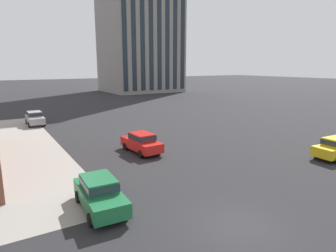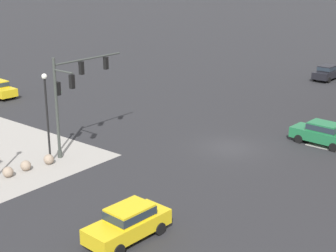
{
  "view_description": "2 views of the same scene",
  "coord_description": "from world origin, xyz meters",
  "px_view_note": "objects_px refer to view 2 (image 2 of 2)",
  "views": [
    {
      "loc": [
        -9.2,
        -8.71,
        7.23
      ],
      "look_at": [
        0.72,
        7.33,
        3.32
      ],
      "focal_mm": 31.26,
      "sensor_mm": 36.0,
      "label": 1
    },
    {
      "loc": [
        29.86,
        18.53,
        12.77
      ],
      "look_at": [
        5.71,
        -1.08,
        2.84
      ],
      "focal_mm": 54.85,
      "sensor_mm": 36.0,
      "label": 2
    }
  ],
  "objects_px": {
    "bollard_sphere_curb_b": "(26,166)",
    "bollard_sphere_curb_c": "(8,172)",
    "car_main_southbound_near": "(128,222)",
    "car_parked_curb": "(327,72)",
    "bollard_sphere_curb_a": "(49,159)",
    "street_lamp_corner_near": "(47,109)",
    "car_cross_westbound": "(322,133)",
    "traffic_signal_main": "(71,90)"
  },
  "relations": [
    {
      "from": "bollard_sphere_curb_c",
      "to": "street_lamp_corner_near",
      "type": "distance_m",
      "value": 4.69
    },
    {
      "from": "bollard_sphere_curb_a",
      "to": "bollard_sphere_curb_c",
      "type": "relative_size",
      "value": 1.0
    },
    {
      "from": "traffic_signal_main",
      "to": "street_lamp_corner_near",
      "type": "height_order",
      "value": "traffic_signal_main"
    },
    {
      "from": "bollard_sphere_curb_b",
      "to": "traffic_signal_main",
      "type": "bearing_deg",
      "value": 178.87
    },
    {
      "from": "bollard_sphere_curb_c",
      "to": "car_parked_curb",
      "type": "xyz_separation_m",
      "value": [
        -39.34,
        4.27,
        0.58
      ]
    },
    {
      "from": "bollard_sphere_curb_b",
      "to": "car_main_southbound_near",
      "type": "height_order",
      "value": "car_main_southbound_near"
    },
    {
      "from": "bollard_sphere_curb_c",
      "to": "car_cross_westbound",
      "type": "xyz_separation_m",
      "value": [
        -18.1,
        12.72,
        0.58
      ]
    },
    {
      "from": "bollard_sphere_curb_a",
      "to": "street_lamp_corner_near",
      "type": "height_order",
      "value": "street_lamp_corner_near"
    },
    {
      "from": "traffic_signal_main",
      "to": "car_cross_westbound",
      "type": "distance_m",
      "value": 18.32
    },
    {
      "from": "traffic_signal_main",
      "to": "car_parked_curb",
      "type": "height_order",
      "value": "traffic_signal_main"
    },
    {
      "from": "bollard_sphere_curb_a",
      "to": "street_lamp_corner_near",
      "type": "relative_size",
      "value": 0.11
    },
    {
      "from": "traffic_signal_main",
      "to": "car_main_southbound_near",
      "type": "height_order",
      "value": "traffic_signal_main"
    },
    {
      "from": "bollard_sphere_curb_b",
      "to": "car_parked_curb",
      "type": "relative_size",
      "value": 0.15
    },
    {
      "from": "car_main_southbound_near",
      "to": "car_cross_westbound",
      "type": "bearing_deg",
      "value": 174.74
    },
    {
      "from": "traffic_signal_main",
      "to": "bollard_sphere_curb_a",
      "type": "distance_m",
      "value": 4.87
    },
    {
      "from": "traffic_signal_main",
      "to": "bollard_sphere_curb_c",
      "type": "distance_m",
      "value": 6.84
    },
    {
      "from": "traffic_signal_main",
      "to": "car_cross_westbound",
      "type": "xyz_separation_m",
      "value": [
        -12.72,
        12.67,
        -3.66
      ]
    },
    {
      "from": "car_cross_westbound",
      "to": "street_lamp_corner_near",
      "type": "bearing_deg",
      "value": -40.33
    },
    {
      "from": "traffic_signal_main",
      "to": "bollard_sphere_curb_c",
      "type": "relative_size",
      "value": 10.16
    },
    {
      "from": "car_cross_westbound",
      "to": "car_parked_curb",
      "type": "relative_size",
      "value": 1.01
    },
    {
      "from": "bollard_sphere_curb_c",
      "to": "street_lamp_corner_near",
      "type": "relative_size",
      "value": 0.11
    },
    {
      "from": "bollard_sphere_curb_b",
      "to": "car_main_southbound_near",
      "type": "distance_m",
      "value": 11.22
    },
    {
      "from": "street_lamp_corner_near",
      "to": "bollard_sphere_curb_c",
      "type": "bearing_deg",
      "value": -1.7
    },
    {
      "from": "street_lamp_corner_near",
      "to": "traffic_signal_main",
      "type": "bearing_deg",
      "value": -178.94
    },
    {
      "from": "street_lamp_corner_near",
      "to": "car_cross_westbound",
      "type": "height_order",
      "value": "street_lamp_corner_near"
    },
    {
      "from": "bollard_sphere_curb_c",
      "to": "street_lamp_corner_near",
      "type": "height_order",
      "value": "street_lamp_corner_near"
    },
    {
      "from": "car_main_southbound_near",
      "to": "car_cross_westbound",
      "type": "distance_m",
      "value": 18.91
    },
    {
      "from": "traffic_signal_main",
      "to": "car_main_southbound_near",
      "type": "bearing_deg",
      "value": 60.8
    },
    {
      "from": "traffic_signal_main",
      "to": "bollard_sphere_curb_b",
      "type": "xyz_separation_m",
      "value": [
        4.04,
        -0.08,
        -4.24
      ]
    },
    {
      "from": "bollard_sphere_curb_b",
      "to": "car_parked_curb",
      "type": "bearing_deg",
      "value": 173.55
    },
    {
      "from": "street_lamp_corner_near",
      "to": "car_main_southbound_near",
      "type": "distance_m",
      "value": 11.93
    },
    {
      "from": "traffic_signal_main",
      "to": "car_parked_curb",
      "type": "relative_size",
      "value": 1.55
    },
    {
      "from": "bollard_sphere_curb_c",
      "to": "car_cross_westbound",
      "type": "bearing_deg",
      "value": 144.89
    },
    {
      "from": "bollard_sphere_curb_a",
      "to": "bollard_sphere_curb_b",
      "type": "relative_size",
      "value": 1.0
    },
    {
      "from": "bollard_sphere_curb_c",
      "to": "car_main_southbound_near",
      "type": "relative_size",
      "value": 0.15
    },
    {
      "from": "bollard_sphere_curb_a",
      "to": "car_cross_westbound",
      "type": "height_order",
      "value": "car_cross_westbound"
    },
    {
      "from": "bollard_sphere_curb_c",
      "to": "street_lamp_corner_near",
      "type": "xyz_separation_m",
      "value": [
        -3.22,
        0.1,
        3.41
      ]
    },
    {
      "from": "bollard_sphere_curb_a",
      "to": "bollard_sphere_curb_c",
      "type": "xyz_separation_m",
      "value": [
        2.98,
        -0.23,
        0.0
      ]
    },
    {
      "from": "bollard_sphere_curb_b",
      "to": "bollard_sphere_curb_c",
      "type": "relative_size",
      "value": 1.0
    },
    {
      "from": "bollard_sphere_curb_a",
      "to": "bollard_sphere_curb_b",
      "type": "xyz_separation_m",
      "value": [
        1.65,
        -0.26,
        0.0
      ]
    },
    {
      "from": "traffic_signal_main",
      "to": "street_lamp_corner_near",
      "type": "distance_m",
      "value": 2.31
    },
    {
      "from": "bollard_sphere_curb_c",
      "to": "bollard_sphere_curb_b",
      "type": "bearing_deg",
      "value": -178.96
    }
  ]
}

